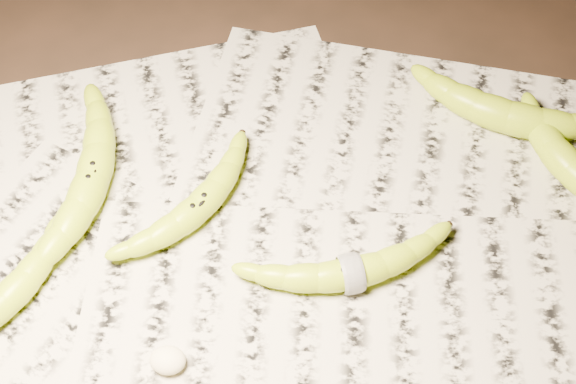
% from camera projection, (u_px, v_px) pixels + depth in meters
% --- Properties ---
extents(ground, '(3.00, 3.00, 0.00)m').
position_uv_depth(ground, '(275.00, 249.00, 0.85)').
color(ground, black).
rests_on(ground, ground).
extents(newspaper_patch, '(0.90, 0.70, 0.01)m').
position_uv_depth(newspaper_patch, '(256.00, 277.00, 0.83)').
color(newspaper_patch, '#BDB8A2').
rests_on(newspaper_patch, ground).
extents(banana_left_a, '(0.07, 0.23, 0.04)m').
position_uv_depth(banana_left_a, '(91.00, 178.00, 0.87)').
color(banana_left_a, '#B2CF19').
rests_on(banana_left_a, newspaper_patch).
extents(banana_left_b, '(0.13, 0.18, 0.03)m').
position_uv_depth(banana_left_b, '(5.00, 299.00, 0.79)').
color(banana_left_b, '#B2CF19').
rests_on(banana_left_b, newspaper_patch).
extents(banana_center, '(0.14, 0.18, 0.03)m').
position_uv_depth(banana_center, '(198.00, 205.00, 0.85)').
color(banana_center, '#B2CF19').
rests_on(banana_center, newspaper_patch).
extents(banana_taped, '(0.21, 0.12, 0.03)m').
position_uv_depth(banana_taped, '(351.00, 272.00, 0.81)').
color(banana_taped, '#B2CF19').
rests_on(banana_taped, newspaper_patch).
extents(banana_upper_a, '(0.22, 0.11, 0.04)m').
position_uv_depth(banana_upper_a, '(508.00, 115.00, 0.92)').
color(banana_upper_a, '#B2CF19').
rests_on(banana_upper_a, newspaper_patch).
extents(banana_upper_b, '(0.17, 0.18, 0.04)m').
position_uv_depth(banana_upper_b, '(573.00, 167.00, 0.88)').
color(banana_upper_b, '#B2CF19').
rests_on(banana_upper_b, newspaper_patch).
extents(measuring_tape, '(0.02, 0.04, 0.04)m').
position_uv_depth(measuring_tape, '(351.00, 272.00, 0.81)').
color(measuring_tape, white).
rests_on(measuring_tape, newspaper_patch).
extents(flesh_chunk_a, '(0.04, 0.03, 0.02)m').
position_uv_depth(flesh_chunk_a, '(167.00, 359.00, 0.76)').
color(flesh_chunk_a, '#FAEEC2').
rests_on(flesh_chunk_a, newspaper_patch).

